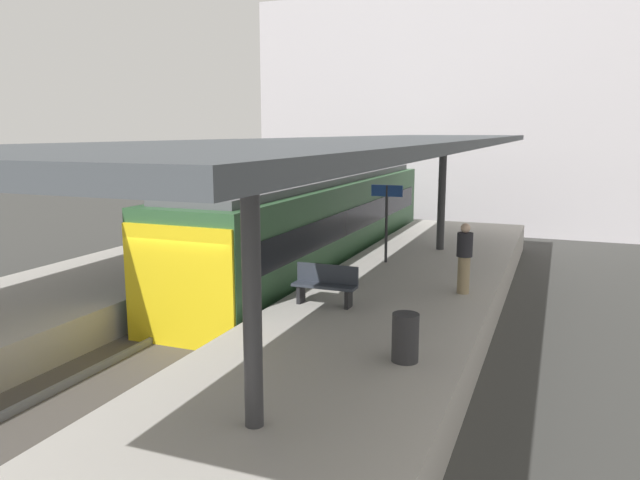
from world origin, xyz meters
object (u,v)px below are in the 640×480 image
Objects in this scene: platform_sign at (387,206)px; litter_bin at (405,338)px; commuter_train at (318,224)px; passenger_near_bench at (464,257)px; platform_bench at (326,283)px.

platform_sign is 2.76× the size of litter_bin.
passenger_near_bench is (5.29, -4.18, 0.12)m from commuter_train.
platform_sign is (2.71, -1.56, 0.90)m from commuter_train.
platform_bench is 3.53m from litter_bin.
platform_bench reaches higher than litter_bin.
passenger_near_bench is (0.24, 4.64, 0.45)m from litter_bin.
passenger_near_bench reaches higher than platform_bench.
commuter_train reaches higher than platform_sign.
passenger_near_bench is (2.63, 2.04, 0.38)m from platform_bench.
platform_sign is 3.75m from passenger_near_bench.
litter_bin is (5.05, -8.81, -0.33)m from commuter_train.
platform_sign is 1.35× the size of passenger_near_bench.
litter_bin is at bearing -60.16° from commuter_train.
litter_bin is 0.49× the size of passenger_near_bench.
passenger_near_bench reaches higher than litter_bin.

